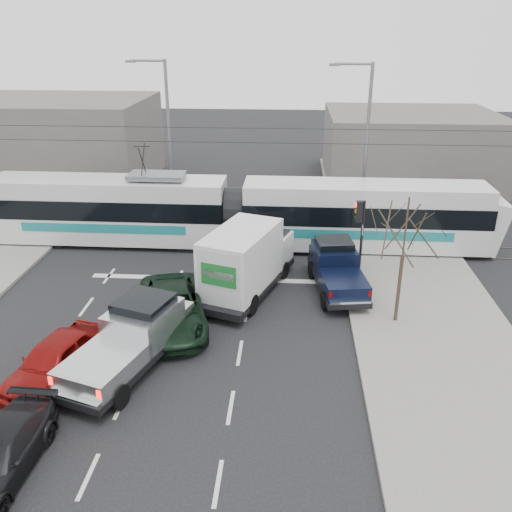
# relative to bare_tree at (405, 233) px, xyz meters

# --- Properties ---
(ground) EXTENTS (120.00, 120.00, 0.00)m
(ground) POSITION_rel_bare_tree_xyz_m (-7.60, -2.50, -3.79)
(ground) COLOR black
(ground) RESTS_ON ground
(sidewalk_right) EXTENTS (6.00, 60.00, 0.15)m
(sidewalk_right) POSITION_rel_bare_tree_xyz_m (1.40, -2.50, -3.72)
(sidewalk_right) COLOR gray
(sidewalk_right) RESTS_ON ground
(rails) EXTENTS (60.00, 1.60, 0.03)m
(rails) POSITION_rel_bare_tree_xyz_m (-7.60, 7.50, -3.78)
(rails) COLOR #33302D
(rails) RESTS_ON ground
(building_left) EXTENTS (14.00, 10.00, 6.00)m
(building_left) POSITION_rel_bare_tree_xyz_m (-21.60, 19.50, -0.79)
(building_left) COLOR #66615D
(building_left) RESTS_ON ground
(building_right) EXTENTS (12.00, 10.00, 5.00)m
(building_right) POSITION_rel_bare_tree_xyz_m (4.40, 21.50, -1.29)
(building_right) COLOR #66615D
(building_right) RESTS_ON ground
(bare_tree) EXTENTS (2.40, 2.40, 5.00)m
(bare_tree) POSITION_rel_bare_tree_xyz_m (0.00, 0.00, 0.00)
(bare_tree) COLOR #47382B
(bare_tree) RESTS_ON ground
(traffic_signal) EXTENTS (0.44, 0.44, 3.60)m
(traffic_signal) POSITION_rel_bare_tree_xyz_m (-1.13, 4.00, -1.05)
(traffic_signal) COLOR black
(traffic_signal) RESTS_ON ground
(street_lamp_near) EXTENTS (2.38, 0.25, 9.00)m
(street_lamp_near) POSITION_rel_bare_tree_xyz_m (-0.29, 11.50, 1.32)
(street_lamp_near) COLOR slate
(street_lamp_near) RESTS_ON ground
(street_lamp_far) EXTENTS (2.38, 0.25, 9.00)m
(street_lamp_far) POSITION_rel_bare_tree_xyz_m (-11.79, 13.50, 1.32)
(street_lamp_far) COLOR slate
(street_lamp_far) RESTS_ON ground
(catenary) EXTENTS (60.00, 0.20, 7.00)m
(catenary) POSITION_rel_bare_tree_xyz_m (-7.60, 7.50, 0.09)
(catenary) COLOR black
(catenary) RESTS_ON ground
(tram) EXTENTS (25.53, 2.72, 5.21)m
(tram) POSITION_rel_bare_tree_xyz_m (-7.14, 7.68, -1.94)
(tram) COLOR silver
(tram) RESTS_ON ground
(silver_pickup) EXTENTS (3.72, 6.15, 2.12)m
(silver_pickup) POSITION_rel_bare_tree_xyz_m (-9.44, -3.31, -2.74)
(silver_pickup) COLOR black
(silver_pickup) RESTS_ON ground
(box_truck) EXTENTS (4.04, 6.53, 3.09)m
(box_truck) POSITION_rel_bare_tree_xyz_m (-6.03, 2.18, -2.27)
(box_truck) COLOR black
(box_truck) RESTS_ON ground
(navy_pickup) EXTENTS (2.47, 5.11, 2.07)m
(navy_pickup) POSITION_rel_bare_tree_xyz_m (-2.15, 2.91, -2.77)
(navy_pickup) COLOR black
(navy_pickup) RESTS_ON ground
(green_car) EXTENTS (3.73, 5.88, 1.51)m
(green_car) POSITION_rel_bare_tree_xyz_m (-8.69, -0.75, -3.04)
(green_car) COLOR black
(green_car) RESTS_ON ground
(red_car) EXTENTS (2.76, 4.57, 1.45)m
(red_car) POSITION_rel_bare_tree_xyz_m (-11.78, -4.42, -3.07)
(red_car) COLOR maroon
(red_car) RESTS_ON ground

